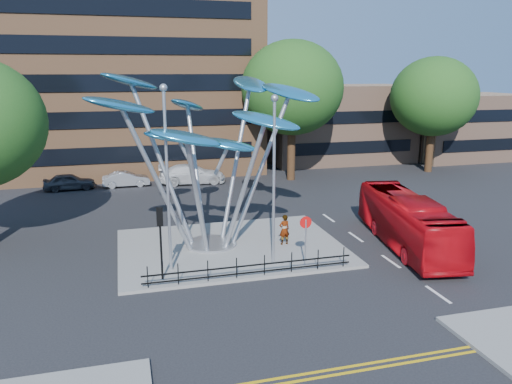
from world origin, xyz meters
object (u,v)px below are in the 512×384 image
object	(u,v)px
no_entry_sign_island	(306,232)
red_bus	(407,221)
tree_right	(292,88)
street_lamp_right	(274,166)
leaf_sculpture	(207,122)
parked_car_left	(69,182)
tree_far	(434,97)
pedestrian	(284,230)
street_lamp_left	(167,164)
traffic_light_island	(160,228)
parked_car_mid	(126,179)
parked_car_right	(192,174)

from	to	relation	value
no_entry_sign_island	red_bus	distance (m)	6.66
tree_right	street_lamp_right	distance (m)	20.64
leaf_sculpture	parked_car_left	distance (m)	19.50
tree_far	pedestrian	size ratio (longest dim) A/B	6.39
tree_right	parked_car_left	world-z (taller)	tree_right
leaf_sculpture	street_lamp_left	world-z (taller)	leaf_sculpture
street_lamp_right	pedestrian	size ratio (longest dim) A/B	4.91
tree_far	parked_car_left	xyz separation A→B (m)	(-32.76, 1.00, -6.42)
tree_far	street_lamp_left	bearing A→B (deg)	-145.08
tree_right	traffic_light_island	bearing A→B (deg)	-123.69
pedestrian	parked_car_mid	bearing A→B (deg)	-73.34
tree_right	parked_car_right	distance (m)	11.36
street_lamp_left	no_entry_sign_island	world-z (taller)	street_lamp_left
street_lamp_right	traffic_light_island	world-z (taller)	street_lamp_right
street_lamp_right	pedestrian	bearing A→B (deg)	60.77
pedestrian	tree_far	bearing A→B (deg)	-149.04
tree_right	pedestrian	distance (m)	18.93
traffic_light_island	red_bus	xyz separation A→B (m)	(13.50, 1.40, -1.19)
no_entry_sign_island	parked_car_mid	world-z (taller)	no_entry_sign_island
parked_car_mid	parked_car_right	size ratio (longest dim) A/B	0.68
tree_far	traffic_light_island	bearing A→B (deg)	-144.16
street_lamp_left	red_bus	distance (m)	13.59
traffic_light_island	tree_far	bearing A→B (deg)	35.84
tree_far	street_lamp_right	distance (m)	28.76
street_lamp_right	pedestrian	xyz separation A→B (m)	(1.41, 2.52, -4.10)
street_lamp_right	red_bus	xyz separation A→B (m)	(8.00, 0.90, -3.67)
pedestrian	parked_car_mid	world-z (taller)	pedestrian
leaf_sculpture	no_entry_sign_island	bearing A→B (deg)	-45.67
tree_right	no_entry_sign_island	world-z (taller)	tree_right
tree_right	traffic_light_island	world-z (taller)	tree_right
no_entry_sign_island	traffic_light_island	bearing A→B (deg)	-179.87
pedestrian	parked_car_left	size ratio (longest dim) A/B	0.42
parked_car_mid	tree_right	bearing A→B (deg)	-95.58
traffic_light_island	parked_car_right	distance (m)	20.75
leaf_sculpture	parked_car_left	size ratio (longest dim) A/B	3.17
street_lamp_left	pedestrian	distance (m)	8.01
parked_car_right	tree_far	bearing A→B (deg)	-88.83
red_bus	parked_car_right	bearing A→B (deg)	125.96
street_lamp_left	pedestrian	size ratio (longest dim) A/B	5.20
red_bus	parked_car_left	bearing A→B (deg)	145.06
traffic_light_island	no_entry_sign_island	xyz separation A→B (m)	(7.00, 0.02, -0.80)
tree_far	street_lamp_right	size ratio (longest dim) A/B	1.30
tree_far	no_entry_sign_island	size ratio (longest dim) A/B	4.41
no_entry_sign_island	parked_car_right	size ratio (longest dim) A/B	0.43
tree_right	leaf_sculpture	size ratio (longest dim) A/B	0.95
leaf_sculpture	parked_car_mid	distance (m)	17.97
parked_car_right	leaf_sculpture	bearing A→B (deg)	178.30
red_bus	parked_car_left	distance (m)	27.14
street_lamp_left	pedestrian	bearing A→B (deg)	17.50
traffic_light_island	parked_car_left	bearing A→B (deg)	105.70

